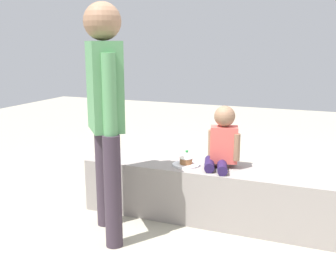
{
  "coord_description": "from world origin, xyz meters",
  "views": [
    {
      "loc": [
        0.66,
        -3.03,
        1.39
      ],
      "look_at": [
        -0.47,
        -0.26,
        0.69
      ],
      "focal_mm": 44.35,
      "sensor_mm": 36.0,
      "label": 1
    }
  ],
  "objects_px": {
    "cake_plate": "(186,163)",
    "party_cup_red": "(192,172)",
    "adult_standing": "(105,101)",
    "water_bottle_near_gift": "(187,160)",
    "cake_box_white": "(323,184)",
    "child_seated": "(223,141)"
  },
  "relations": [
    {
      "from": "cake_plate",
      "to": "adult_standing",
      "type": "bearing_deg",
      "value": -128.41
    },
    {
      "from": "cake_box_white",
      "to": "water_bottle_near_gift",
      "type": "bearing_deg",
      "value": 172.83
    },
    {
      "from": "child_seated",
      "to": "water_bottle_near_gift",
      "type": "relative_size",
      "value": 2.3
    },
    {
      "from": "party_cup_red",
      "to": "adult_standing",
      "type": "bearing_deg",
      "value": -94.66
    },
    {
      "from": "adult_standing",
      "to": "cake_plate",
      "type": "relative_size",
      "value": 7.35
    },
    {
      "from": "water_bottle_near_gift",
      "to": "cake_box_white",
      "type": "height_order",
      "value": "water_bottle_near_gift"
    },
    {
      "from": "child_seated",
      "to": "cake_box_white",
      "type": "xyz_separation_m",
      "value": [
        0.74,
        1.01,
        -0.59
      ]
    },
    {
      "from": "adult_standing",
      "to": "cake_box_white",
      "type": "bearing_deg",
      "value": 47.96
    },
    {
      "from": "child_seated",
      "to": "party_cup_red",
      "type": "relative_size",
      "value": 4.81
    },
    {
      "from": "water_bottle_near_gift",
      "to": "cake_box_white",
      "type": "distance_m",
      "value": 1.46
    },
    {
      "from": "cake_plate",
      "to": "party_cup_red",
      "type": "xyz_separation_m",
      "value": [
        -0.29,
        1.0,
        -0.41
      ]
    },
    {
      "from": "party_cup_red",
      "to": "cake_box_white",
      "type": "distance_m",
      "value": 1.3
    },
    {
      "from": "adult_standing",
      "to": "child_seated",
      "type": "bearing_deg",
      "value": 39.84
    },
    {
      "from": "cake_plate",
      "to": "party_cup_red",
      "type": "distance_m",
      "value": 1.12
    },
    {
      "from": "water_bottle_near_gift",
      "to": "cake_box_white",
      "type": "bearing_deg",
      "value": -7.17
    },
    {
      "from": "adult_standing",
      "to": "cake_plate",
      "type": "height_order",
      "value": "adult_standing"
    },
    {
      "from": "cake_plate",
      "to": "party_cup_red",
      "type": "bearing_deg",
      "value": 106.1
    },
    {
      "from": "child_seated",
      "to": "cake_plate",
      "type": "bearing_deg",
      "value": -168.73
    },
    {
      "from": "child_seated",
      "to": "cake_plate",
      "type": "height_order",
      "value": "child_seated"
    },
    {
      "from": "party_cup_red",
      "to": "cake_box_white",
      "type": "bearing_deg",
      "value": 2.7
    },
    {
      "from": "cake_plate",
      "to": "child_seated",
      "type": "bearing_deg",
      "value": 11.27
    },
    {
      "from": "child_seated",
      "to": "cake_box_white",
      "type": "bearing_deg",
      "value": 53.81
    }
  ]
}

